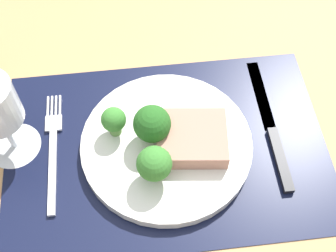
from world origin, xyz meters
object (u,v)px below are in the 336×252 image
(fork, at_px, (53,149))
(knife, at_px, (272,132))
(plate, at_px, (166,145))
(steak, at_px, (192,138))

(fork, bearing_deg, knife, -1.38)
(plate, bearing_deg, fork, 174.91)
(fork, relative_size, knife, 0.83)
(plate, bearing_deg, knife, 1.97)
(plate, relative_size, fork, 1.25)
(plate, xyz_separation_m, fork, (-0.16, 0.01, -0.01))
(steak, bearing_deg, fork, 174.04)
(plate, distance_m, knife, 0.15)
(plate, height_order, steak, steak)
(plate, relative_size, steak, 2.52)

